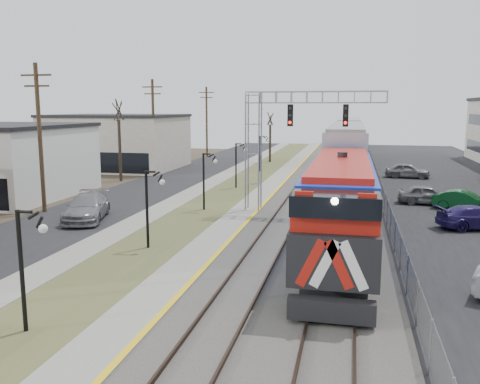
% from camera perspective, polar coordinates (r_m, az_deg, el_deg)
% --- Properties ---
extents(street_west, '(7.00, 120.00, 0.04)m').
position_cam_1_polar(street_west, '(44.60, -10.76, 0.17)').
color(street_west, black).
rests_on(street_west, ground).
extents(sidewalk, '(2.00, 120.00, 0.08)m').
position_cam_1_polar(sidewalk, '(43.03, -5.25, -0.01)').
color(sidewalk, gray).
rests_on(sidewalk, ground).
extents(grass_median, '(4.00, 120.00, 0.06)m').
position_cam_1_polar(grass_median, '(42.22, -1.36, -0.17)').
color(grass_median, '#46502A').
rests_on(grass_median, ground).
extents(platform, '(2.00, 120.00, 0.24)m').
position_cam_1_polar(platform, '(41.60, 2.65, -0.19)').
color(platform, gray).
rests_on(platform, ground).
extents(ballast_bed, '(8.00, 120.00, 0.20)m').
position_cam_1_polar(ballast_bed, '(41.06, 9.54, -0.47)').
color(ballast_bed, '#595651').
rests_on(ballast_bed, ground).
extents(platform_edge, '(0.24, 120.00, 0.01)m').
position_cam_1_polar(platform_edge, '(41.44, 3.85, -0.07)').
color(platform_edge, gold).
rests_on(platform_edge, platform).
extents(track_near, '(1.58, 120.00, 0.15)m').
position_cam_1_polar(track_near, '(41.18, 6.77, -0.13)').
color(track_near, '#2D2119').
rests_on(track_near, ballast_bed).
extents(track_far, '(1.58, 120.00, 0.15)m').
position_cam_1_polar(track_far, '(40.99, 11.64, -0.31)').
color(track_far, '#2D2119').
rests_on(track_far, ballast_bed).
extents(train, '(3.00, 63.05, 5.33)m').
position_cam_1_polar(train, '(48.74, 11.91, 4.31)').
color(train, '#1532B1').
rests_on(train, ground).
extents(signal_gantry, '(9.00, 1.07, 8.15)m').
position_cam_1_polar(signal_gantry, '(33.78, 4.41, 6.88)').
color(signal_gantry, gray).
rests_on(signal_gantry, ground).
extents(lampposts, '(0.14, 62.14, 4.00)m').
position_cam_1_polar(lampposts, '(26.21, -10.15, -1.90)').
color(lampposts, black).
rests_on(lampposts, ground).
extents(utility_poles, '(0.28, 80.28, 10.00)m').
position_cam_1_polar(utility_poles, '(36.72, -21.54, 5.54)').
color(utility_poles, '#4C3823').
rests_on(utility_poles, ground).
extents(fence, '(0.04, 120.00, 1.60)m').
position_cam_1_polar(fence, '(40.96, 15.44, 0.28)').
color(fence, gray).
rests_on(fence, ground).
extents(bare_trees, '(12.30, 42.30, 5.95)m').
position_cam_1_polar(bare_trees, '(48.29, -10.31, 4.10)').
color(bare_trees, '#382D23').
rests_on(bare_trees, ground).
extents(car_lot_d, '(5.06, 3.15, 1.37)m').
position_cam_1_polar(car_lot_d, '(32.95, 25.12, -2.66)').
color(car_lot_d, navy).
rests_on(car_lot_d, ground).
extents(car_lot_e, '(4.28, 1.96, 1.42)m').
position_cam_1_polar(car_lot_e, '(39.86, 20.28, -0.34)').
color(car_lot_e, slate).
rests_on(car_lot_e, ground).
extents(car_lot_f, '(4.36, 2.97, 1.36)m').
position_cam_1_polar(car_lot_f, '(38.43, 23.91, -0.96)').
color(car_lot_f, '#0E4720').
rests_on(car_lot_f, ground).
extents(car_street_b, '(3.82, 5.99, 1.62)m').
position_cam_1_polar(car_street_b, '(33.61, -16.83, -1.73)').
color(car_street_b, gray).
rests_on(car_street_b, ground).
extents(car_lot_g, '(4.55, 2.25, 1.49)m').
position_cam_1_polar(car_lot_g, '(54.21, 18.31, 2.26)').
color(car_lot_g, gray).
rests_on(car_lot_g, ground).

